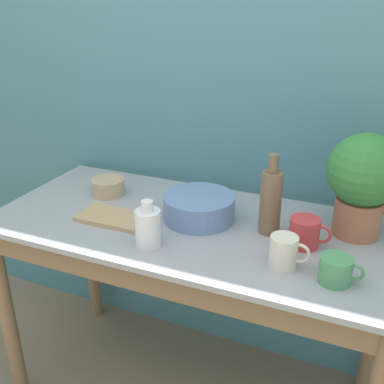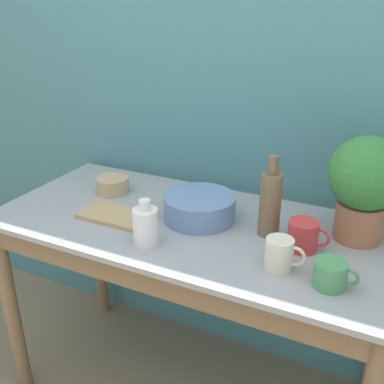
{
  "view_description": "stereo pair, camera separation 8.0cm",
  "coord_description": "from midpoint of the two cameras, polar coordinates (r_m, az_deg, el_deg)",
  "views": [
    {
      "loc": [
        0.56,
        -0.99,
        1.58
      ],
      "look_at": [
        0.0,
        0.34,
        0.95
      ],
      "focal_mm": 42.0,
      "sensor_mm": 36.0,
      "label": 1
    },
    {
      "loc": [
        0.63,
        -0.95,
        1.58
      ],
      "look_at": [
        0.0,
        0.34,
        0.95
      ],
      "focal_mm": 42.0,
      "sensor_mm": 36.0,
      "label": 2
    }
  ],
  "objects": [
    {
      "name": "bottle_tall",
      "position": [
        1.52,
        11.38,
        -1.36
      ],
      "size": [
        0.07,
        0.07,
        0.28
      ],
      "color": "brown",
      "rests_on": "counter_table"
    },
    {
      "name": "mug_red",
      "position": [
        1.49,
        15.47,
        -5.36
      ],
      "size": [
        0.14,
        0.1,
        0.1
      ],
      "color": "#C63838",
      "rests_on": "counter_table"
    },
    {
      "name": "wall_back",
      "position": [
        1.84,
        6.77,
        11.71
      ],
      "size": [
        6.0,
        0.05,
        2.4
      ],
      "color": "teal",
      "rests_on": "ground_plane"
    },
    {
      "name": "tray_board",
      "position": [
        1.67,
        -8.19,
        -3.04
      ],
      "size": [
        0.28,
        0.14,
        0.02
      ],
      "color": "tan",
      "rests_on": "counter_table"
    },
    {
      "name": "bottle_short",
      "position": [
        1.46,
        -4.35,
        -4.29
      ],
      "size": [
        0.08,
        0.08,
        0.16
      ],
      "color": "white",
      "rests_on": "counter_table"
    },
    {
      "name": "mug_cream",
      "position": [
        1.37,
        12.75,
        -7.74
      ],
      "size": [
        0.12,
        0.08,
        0.1
      ],
      "color": "beige",
      "rests_on": "counter_table"
    },
    {
      "name": "bowl_wash_large",
      "position": [
        1.63,
        2.36,
        -2.0
      ],
      "size": [
        0.26,
        0.26,
        0.09
      ],
      "color": "#6684B2",
      "rests_on": "counter_table"
    },
    {
      "name": "counter_table",
      "position": [
        1.68,
        0.96,
        -8.96
      ],
      "size": [
        1.46,
        0.67,
        0.83
      ],
      "color": "#846647",
      "rests_on": "ground_plane"
    },
    {
      "name": "bowl_small_tan",
      "position": [
        1.88,
        -8.87,
        0.88
      ],
      "size": [
        0.13,
        0.13,
        0.07
      ],
      "color": "tan",
      "rests_on": "counter_table"
    },
    {
      "name": "mug_green",
      "position": [
        1.34,
        18.9,
        -9.88
      ],
      "size": [
        0.13,
        0.09,
        0.08
      ],
      "color": "#4C935B",
      "rests_on": "counter_table"
    },
    {
      "name": "potted_plant",
      "position": [
        1.55,
        22.51,
        1.09
      ],
      "size": [
        0.24,
        0.24,
        0.35
      ],
      "color": "#A36647",
      "rests_on": "counter_table"
    }
  ]
}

